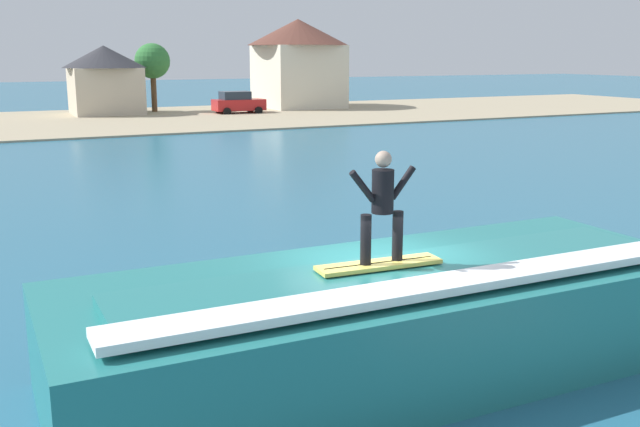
% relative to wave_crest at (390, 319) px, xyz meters
% --- Properties ---
extents(ground_plane, '(260.00, 260.00, 0.00)m').
position_rel_wave_crest_xyz_m(ground_plane, '(0.12, 0.69, -0.84)').
color(ground_plane, '#276481').
extents(wave_crest, '(10.15, 3.69, 1.78)m').
position_rel_wave_crest_xyz_m(wave_crest, '(0.00, 0.00, 0.00)').
color(wave_crest, '#237676').
rests_on(wave_crest, ground_plane).
extents(surfboard, '(1.93, 0.55, 0.06)m').
position_rel_wave_crest_xyz_m(surfboard, '(-0.34, -0.20, 0.97)').
color(surfboard, '#EAD159').
rests_on(surfboard, wave_crest).
extents(surfer, '(1.09, 0.32, 1.64)m').
position_rel_wave_crest_xyz_m(surfer, '(-0.29, -0.19, 1.91)').
color(surfer, black).
rests_on(surfer, surfboard).
extents(shoreline_bank, '(120.00, 22.28, 0.11)m').
position_rel_wave_crest_xyz_m(shoreline_bank, '(0.12, 45.70, -0.78)').
color(shoreline_bank, tan).
rests_on(shoreline_bank, ground_plane).
extents(car_far_shore, '(4.13, 2.17, 1.86)m').
position_rel_wave_crest_xyz_m(car_far_shore, '(14.34, 47.43, 0.11)').
color(car_far_shore, red).
rests_on(car_far_shore, ground_plane).
extents(house_gabled_white, '(9.09, 9.09, 7.87)m').
position_rel_wave_crest_xyz_m(house_gabled_white, '(21.57, 51.49, 3.59)').
color(house_gabled_white, beige).
rests_on(house_gabled_white, ground_plane).
extents(house_small_cottage, '(6.53, 6.53, 5.49)m').
position_rel_wave_crest_xyz_m(house_small_cottage, '(4.52, 51.06, 2.20)').
color(house_small_cottage, beige).
rests_on(house_small_cottage, ground_plane).
extents(tree_tall_bare, '(2.89, 2.89, 5.71)m').
position_rel_wave_crest_xyz_m(tree_tall_bare, '(8.54, 51.85, 3.36)').
color(tree_tall_bare, brown).
rests_on(tree_tall_bare, ground_plane).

